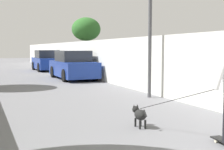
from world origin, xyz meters
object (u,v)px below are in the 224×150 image
at_px(car_near, 73,66).
at_px(tree_right_far, 86,30).
at_px(dog, 140,114).
at_px(lamp_post, 150,4).
at_px(car_far, 47,61).

bearing_deg(car_near, tree_right_far, -26.86).
bearing_deg(dog, lamp_post, -33.73).
distance_m(dog, car_far, 17.30).
distance_m(tree_right_far, car_near, 5.81).
relative_size(tree_right_far, car_far, 1.01).
bearing_deg(car_near, dog, 171.24).
relative_size(lamp_post, car_far, 1.19).
bearing_deg(tree_right_far, lamp_post, 171.28).
bearing_deg(lamp_post, tree_right_far, -8.72).
height_order(tree_right_far, dog, tree_right_far).
height_order(tree_right_far, car_near, tree_right_far).
xyz_separation_m(lamp_post, car_far, (13.93, 0.60, -2.39)).
xyz_separation_m(dog, car_near, (10.35, -1.59, 0.44)).
relative_size(dog, car_near, 0.48).
bearing_deg(lamp_post, car_far, 2.47).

